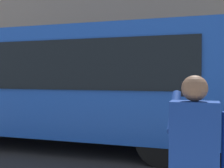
{
  "coord_description": "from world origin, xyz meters",
  "views": [
    {
      "loc": [
        -1.29,
        7.11,
        1.84
      ],
      "look_at": [
        0.86,
        0.39,
        1.66
      ],
      "focal_mm": 47.16,
      "sensor_mm": 36.0,
      "label": 1
    }
  ],
  "objects": [
    {
      "name": "ground_plane",
      "position": [
        0.0,
        0.0,
        0.0
      ],
      "size": [
        60.0,
        60.0,
        0.0
      ],
      "primitive_type": "plane",
      "color": "#232326"
    },
    {
      "name": "red_bus",
      "position": [
        2.61,
        0.01,
        1.68
      ],
      "size": [
        9.05,
        2.54,
        3.08
      ],
      "color": "#1947AD",
      "rests_on": "ground_plane"
    },
    {
      "name": "pedestrian_photographer",
      "position": [
        -1.21,
        4.54,
        1.14
      ],
      "size": [
        0.53,
        0.52,
        1.7
      ],
      "color": "#4C4238",
      "rests_on": "sidewalk_curb"
    }
  ]
}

